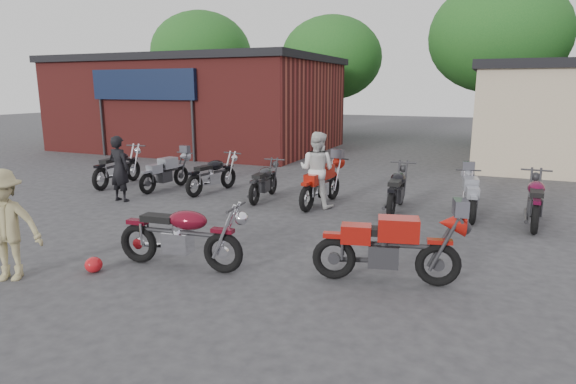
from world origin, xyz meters
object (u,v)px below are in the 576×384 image
at_px(sportbike, 389,244).
at_px(person_light, 317,170).
at_px(row_bike_2, 213,172).
at_px(person_dark, 119,169).
at_px(row_bike_1, 166,171).
at_px(row_bike_0, 118,165).
at_px(row_bike_3, 264,179).
at_px(row_bike_4, 321,182).
at_px(helmet, 94,265).
at_px(person_tan, 4,225).
at_px(vintage_motorcycle, 181,231).
at_px(row_bike_7, 535,198).
at_px(row_bike_6, 470,194).
at_px(row_bike_5, 397,187).

xyz_separation_m(sportbike, person_light, (-2.59, 4.06, 0.31)).
xyz_separation_m(sportbike, row_bike_2, (-5.82, 4.49, -0.04)).
relative_size(person_dark, row_bike_1, 0.90).
relative_size(row_bike_0, row_bike_1, 1.13).
xyz_separation_m(row_bike_2, row_bike_3, (1.70, -0.23, -0.04)).
bearing_deg(row_bike_4, person_dark, 114.40).
height_order(person_light, row_bike_2, person_light).
relative_size(helmet, row_bike_1, 0.15).
distance_m(person_light, person_tan, 6.79).
height_order(sportbike, person_light, person_light).
bearing_deg(row_bike_3, person_tan, 163.85).
relative_size(vintage_motorcycle, row_bike_7, 1.05).
distance_m(sportbike, row_bike_4, 4.94).
bearing_deg(sportbike, row_bike_3, 121.32).
bearing_deg(row_bike_0, row_bike_1, -93.54).
height_order(sportbike, row_bike_3, sportbike).
distance_m(vintage_motorcycle, person_dark, 5.41).
height_order(sportbike, row_bike_2, sportbike).
bearing_deg(helmet, row_bike_1, 116.76).
bearing_deg(row_bike_2, person_dark, 147.86).
distance_m(helmet, row_bike_6, 8.00).
relative_size(vintage_motorcycle, person_dark, 1.26).
height_order(helmet, person_light, person_light).
relative_size(person_light, row_bike_7, 0.91).
distance_m(helmet, row_bike_2, 6.09).
xyz_separation_m(helmet, row_bike_1, (-2.88, 5.71, 0.42)).
xyz_separation_m(vintage_motorcycle, row_bike_7, (5.44, 5.06, -0.03)).
xyz_separation_m(sportbike, row_bike_4, (-2.53, 4.25, -0.01)).
bearing_deg(sportbike, vintage_motorcycle, 179.56).
relative_size(helmet, person_dark, 0.16).
height_order(row_bike_0, row_bike_2, row_bike_0).
xyz_separation_m(vintage_motorcycle, person_light, (0.61, 4.76, 0.31)).
bearing_deg(row_bike_3, row_bike_6, -92.09).
bearing_deg(row_bike_3, row_bike_4, -95.94).
height_order(vintage_motorcycle, row_bike_3, vintage_motorcycle).
bearing_deg(row_bike_6, sportbike, 160.60).
height_order(row_bike_4, row_bike_5, row_bike_4).
distance_m(row_bike_1, row_bike_3, 3.15).
distance_m(person_light, row_bike_3, 1.59).
distance_m(person_dark, row_bike_4, 5.18).
height_order(row_bike_1, row_bike_2, row_bike_2).
height_order(helmet, row_bike_4, row_bike_4).
xyz_separation_m(row_bike_4, row_bike_7, (4.77, 0.12, -0.01)).
bearing_deg(vintage_motorcycle, row_bike_3, 95.00).
relative_size(row_bike_5, row_bike_7, 1.00).
relative_size(helmet, row_bike_7, 0.13).
bearing_deg(vintage_motorcycle, person_dark, 136.30).
bearing_deg(row_bike_4, row_bike_1, 95.77).
relative_size(sportbike, row_bike_4, 1.02).
bearing_deg(helmet, row_bike_5, 57.26).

